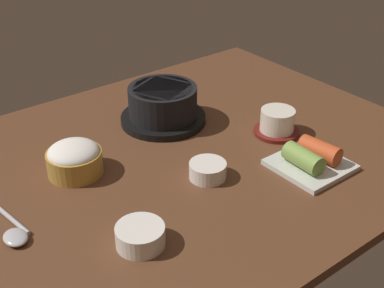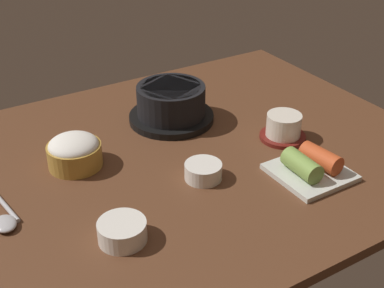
{
  "view_description": "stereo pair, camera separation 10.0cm",
  "coord_description": "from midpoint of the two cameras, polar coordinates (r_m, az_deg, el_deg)",
  "views": [
    {
      "loc": [
        -51.4,
        -70.2,
        55.98
      ],
      "look_at": [
        2.0,
        -2.0,
        5.0
      ],
      "focal_mm": 49.4,
      "sensor_mm": 36.0,
      "label": 1
    },
    {
      "loc": [
        -43.15,
        -75.92,
        55.98
      ],
      "look_at": [
        2.0,
        -2.0,
        5.0
      ],
      "focal_mm": 49.4,
      "sensor_mm": 36.0,
      "label": 2
    }
  ],
  "objects": [
    {
      "name": "banchan_cup_center",
      "position": [
        0.95,
        -1.38,
        -2.93
      ],
      "size": [
        6.81,
        6.81,
        3.03
      ],
      "color": "white",
      "rests_on": "dining_table"
    },
    {
      "name": "rice_bowl",
      "position": [
        0.99,
        -15.45,
        -1.6
      ],
      "size": [
        10.14,
        10.14,
        6.18
      ],
      "color": "#B78C38",
      "rests_on": "dining_table"
    },
    {
      "name": "stone_pot",
      "position": [
        1.13,
        -5.71,
        4.12
      ],
      "size": [
        18.37,
        18.37,
        8.07
      ],
      "color": "black",
      "rests_on": "dining_table"
    },
    {
      "name": "tea_cup_with_saucer",
      "position": [
        1.1,
        6.61,
        2.26
      ],
      "size": [
        9.47,
        9.47,
        5.39
      ],
      "color": "maroon",
      "rests_on": "dining_table"
    },
    {
      "name": "kimchi_plate",
      "position": [
        0.99,
        9.94,
        -1.7
      ],
      "size": [
        12.99,
        12.99,
        4.71
      ],
      "color": "silver",
      "rests_on": "dining_table"
    },
    {
      "name": "dining_table",
      "position": [
        1.03,
        -4.36,
        -1.9
      ],
      "size": [
        100.0,
        76.0,
        2.0
      ],
      "primitive_type": "cube",
      "color": "#56331E",
      "rests_on": "ground"
    },
    {
      "name": "side_bowl_near",
      "position": [
        0.81,
        -9.19,
        -9.84
      ],
      "size": [
        7.6,
        7.6,
        3.31
      ],
      "color": "white",
      "rests_on": "dining_table"
    },
    {
      "name": "spoon",
      "position": [
        0.9,
        -21.98,
        -8.68
      ],
      "size": [
        4.26,
        16.98,
        1.35
      ],
      "color": "#B7B7BC",
      "rests_on": "dining_table"
    }
  ]
}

